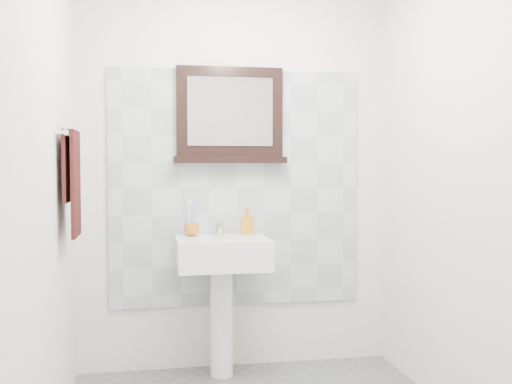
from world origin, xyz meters
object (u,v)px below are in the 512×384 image
(framed_mirror, at_px, (230,117))
(soap_dispenser, at_px, (248,221))
(toothbrush_cup, at_px, (192,230))
(hand_towel, at_px, (72,175))
(pedestal_sink, at_px, (222,268))

(framed_mirror, bearing_deg, soap_dispenser, -23.44)
(toothbrush_cup, bearing_deg, hand_towel, -143.17)
(framed_mirror, relative_size, hand_towel, 1.29)
(toothbrush_cup, bearing_deg, soap_dispenser, 2.29)
(toothbrush_cup, relative_size, framed_mirror, 0.13)
(soap_dispenser, distance_m, hand_towel, 1.16)
(pedestal_sink, xyz_separation_m, toothbrush_cup, (-0.17, 0.13, 0.22))
(framed_mirror, distance_m, hand_towel, 1.11)
(soap_dispenser, bearing_deg, pedestal_sink, -121.84)
(toothbrush_cup, height_order, hand_towel, hand_towel)
(pedestal_sink, height_order, toothbrush_cup, pedestal_sink)
(toothbrush_cup, distance_m, soap_dispenser, 0.36)
(pedestal_sink, height_order, framed_mirror, framed_mirror)
(pedestal_sink, bearing_deg, toothbrush_cup, 144.10)
(soap_dispenser, relative_size, hand_towel, 0.30)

